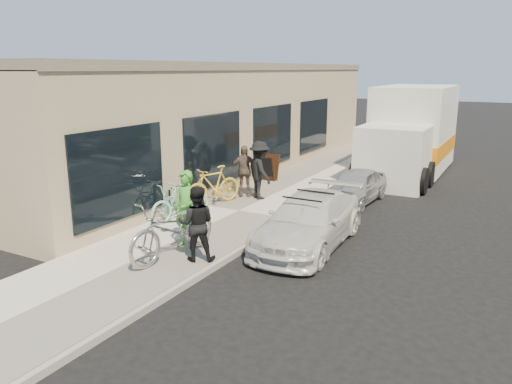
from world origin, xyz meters
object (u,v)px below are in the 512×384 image
at_px(sedan_white, 309,221).
at_px(sedan_silver, 356,186).
at_px(sandwich_board, 269,167).
at_px(tandem_bike, 174,229).
at_px(man_standing, 196,224).
at_px(cruiser_bike_c, 213,185).
at_px(cruiser_bike_a, 183,197).
at_px(cruiser_bike_b, 181,202).
at_px(bystander_b, 244,171).
at_px(moving_truck, 410,136).
at_px(bystander_a, 260,170).
at_px(bike_rack, 177,198).
at_px(woman_rider, 187,209).

height_order(sedan_white, sedan_silver, sedan_white).
relative_size(sandwich_board, tandem_bike, 0.38).
relative_size(man_standing, cruiser_bike_c, 0.84).
bearing_deg(cruiser_bike_a, sedan_white, -1.81).
height_order(cruiser_bike_a, cruiser_bike_b, cruiser_bike_a).
bearing_deg(tandem_bike, bystander_b, 111.58).
bearing_deg(tandem_bike, sedan_silver, 82.15).
relative_size(sedan_silver, cruiser_bike_a, 1.83).
bearing_deg(bystander_b, cruiser_bike_b, -126.82).
height_order(tandem_bike, cruiser_bike_c, tandem_bike).
xyz_separation_m(sandwich_board, sedan_silver, (3.48, -0.94, -0.09)).
distance_m(moving_truck, bystander_b, 7.67).
relative_size(moving_truck, cruiser_bike_c, 3.68).
relative_size(tandem_bike, cruiser_bike_b, 1.29).
bearing_deg(sedan_white, tandem_bike, -132.44).
xyz_separation_m(sedan_silver, cruiser_bike_c, (-3.42, -2.72, 0.19)).
relative_size(sandwich_board, cruiser_bike_a, 0.55).
xyz_separation_m(sedan_silver, man_standing, (-1.28, -6.56, 0.41)).
bearing_deg(cruiser_bike_b, sedan_white, 18.03).
bearing_deg(sandwich_board, bystander_a, -66.19).
xyz_separation_m(moving_truck, cruiser_bike_a, (-3.96, -9.37, -0.84)).
height_order(tandem_bike, cruiser_bike_b, tandem_bike).
relative_size(sedan_white, man_standing, 2.65).
relative_size(tandem_bike, cruiser_bike_a, 1.42).
bearing_deg(sedan_silver, bike_rack, -127.71).
relative_size(man_standing, bystander_a, 0.89).
distance_m(sandwich_board, tandem_bike, 7.79).
distance_m(moving_truck, man_standing, 12.03).
bearing_deg(woman_rider, bike_rack, 132.90).
distance_m(tandem_bike, man_standing, 0.54).
bearing_deg(sedan_silver, man_standing, -98.33).
distance_m(tandem_bike, cruiser_bike_a, 3.15).
distance_m(bystander_a, bystander_b, 0.58).
height_order(cruiser_bike_a, bystander_b, bystander_b).
height_order(sedan_silver, woman_rider, woman_rider).
relative_size(bike_rack, bystander_b, 0.52).
relative_size(moving_truck, bystander_b, 4.32).
height_order(sedan_white, cruiser_bike_b, sedan_white).
distance_m(man_standing, bystander_a, 5.24).
distance_m(woman_rider, man_standing, 0.85).
xyz_separation_m(woman_rider, cruiser_bike_a, (-1.60, 1.98, -0.37)).
xyz_separation_m(sedan_white, man_standing, (-1.53, -2.30, 0.34)).
bearing_deg(sedan_silver, bystander_b, -152.55).
distance_m(sandwich_board, woman_rider, 7.14).
xyz_separation_m(sedan_white, bystander_b, (-3.38, 2.81, 0.35)).
xyz_separation_m(woman_rider, cruiser_bike_b, (-1.38, 1.60, -0.38)).
distance_m(moving_truck, cruiser_bike_c, 8.96).
bearing_deg(cruiser_bike_a, man_standing, -46.78).
height_order(sedan_white, woman_rider, woman_rider).
relative_size(sedan_silver, woman_rider, 1.77).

